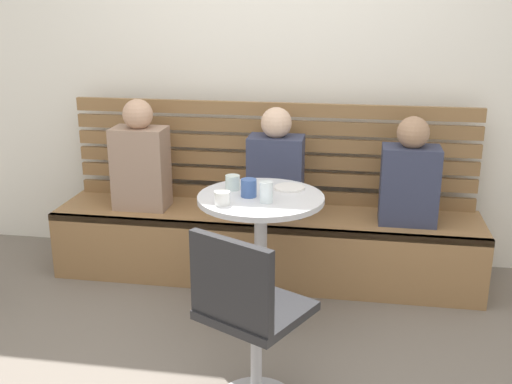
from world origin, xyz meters
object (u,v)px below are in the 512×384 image
(white_chair, at_px, (247,317))
(person_child_middle, at_px, (410,177))
(person_child_left, at_px, (276,167))
(plate_small, at_px, (289,188))
(cup_espresso_small, at_px, (267,188))
(cup_water_clear, at_px, (266,192))
(cup_glass_short, at_px, (233,182))
(cup_mug_blue, at_px, (248,188))
(cafe_table, at_px, (261,234))
(person_adult, at_px, (140,160))
(cup_ceramic_white, at_px, (222,198))
(booth_bench, at_px, (265,245))

(white_chair, bearing_deg, person_child_middle, 61.15)
(person_child_left, distance_m, plate_small, 0.45)
(cup_espresso_small, distance_m, cup_water_clear, 0.16)
(cup_espresso_small, xyz_separation_m, plate_small, (0.11, 0.10, -0.02))
(cup_glass_short, height_order, cup_mug_blue, cup_mug_blue)
(person_child_left, height_order, cup_espresso_small, person_child_left)
(cafe_table, relative_size, person_child_left, 1.10)
(cup_water_clear, bearing_deg, plate_small, 70.00)
(cup_water_clear, bearing_deg, cup_espresso_small, 96.36)
(person_child_left, bearing_deg, person_adult, -177.69)
(cafe_table, relative_size, person_child_middle, 1.14)
(person_child_left, distance_m, cup_ceramic_white, 0.78)
(person_adult, bearing_deg, cup_mug_blue, -35.48)
(person_child_middle, relative_size, cup_mug_blue, 6.86)
(cup_water_clear, xyz_separation_m, plate_small, (0.09, 0.25, -0.05))
(white_chair, height_order, person_child_middle, person_child_middle)
(person_child_left, relative_size, cup_water_clear, 6.14)
(person_child_left, height_order, cup_glass_short, person_child_left)
(person_child_middle, height_order, cup_espresso_small, person_child_middle)
(booth_bench, distance_m, white_chair, 1.40)
(cafe_table, distance_m, cup_glass_short, 0.32)
(cafe_table, distance_m, plate_small, 0.30)
(cup_mug_blue, bearing_deg, plate_small, 40.45)
(booth_bench, bearing_deg, white_chair, -84.50)
(white_chair, distance_m, cup_mug_blue, 0.86)
(person_adult, relative_size, cup_glass_short, 8.84)
(person_adult, relative_size, person_child_middle, 1.09)
(cup_mug_blue, relative_size, cup_ceramic_white, 1.19)
(white_chair, distance_m, person_child_middle, 1.56)
(cup_ceramic_white, distance_m, plate_small, 0.45)
(cafe_table, bearing_deg, booth_bench, 96.18)
(person_adult, relative_size, cup_ceramic_white, 8.84)
(white_chair, distance_m, plate_small, 1.00)
(white_chair, relative_size, person_child_left, 1.26)
(cup_espresso_small, relative_size, plate_small, 0.33)
(cup_espresso_small, relative_size, cup_water_clear, 0.51)
(cafe_table, distance_m, person_adult, 1.05)
(white_chair, relative_size, cup_ceramic_white, 10.63)
(white_chair, height_order, person_child_left, person_child_left)
(booth_bench, bearing_deg, person_child_middle, -1.64)
(cup_glass_short, xyz_separation_m, cup_mug_blue, (0.11, -0.11, 0.01))
(cup_ceramic_white, bearing_deg, person_child_left, 77.19)
(person_child_left, xyz_separation_m, person_child_middle, (0.81, -0.04, -0.01))
(cafe_table, height_order, person_adult, person_adult)
(cafe_table, bearing_deg, cup_water_clear, -66.56)
(booth_bench, xyz_separation_m, cup_mug_blue, (-0.00, -0.59, 0.57))
(person_child_middle, relative_size, plate_small, 3.83)
(cup_espresso_small, distance_m, plate_small, 0.15)
(person_child_middle, height_order, cup_mug_blue, person_child_middle)
(cup_mug_blue, relative_size, cup_water_clear, 0.86)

